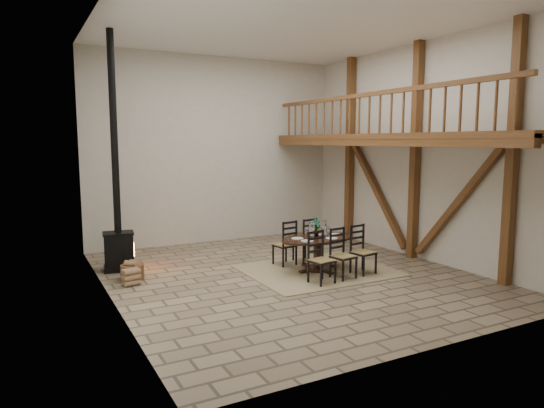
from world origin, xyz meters
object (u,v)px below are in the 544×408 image
dining_table (321,253)px  wood_stove (118,218)px  log_stack (131,277)px  log_basket (132,272)px

dining_table → wood_stove: wood_stove is taller
dining_table → log_stack: bearing=158.5°
dining_table → log_basket: size_ratio=4.59×
log_basket → log_stack: bearing=-105.2°
wood_stove → log_basket: 1.29m
dining_table → log_stack: dining_table is taller
wood_stove → log_basket: size_ratio=10.84×
wood_stove → log_basket: wood_stove is taller
log_basket → dining_table: bearing=-19.0°
dining_table → log_stack: (-3.76, 0.87, -0.24)m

